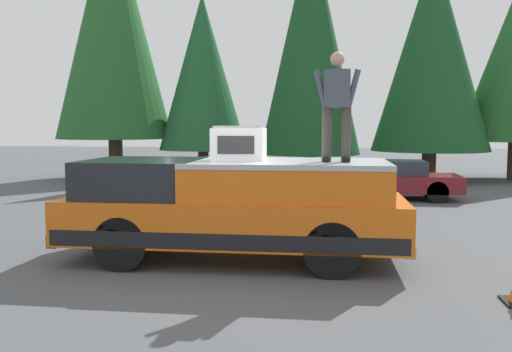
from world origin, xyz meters
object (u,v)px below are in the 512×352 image
at_px(parked_car_black, 204,180).
at_px(parked_car_maroon, 390,180).
at_px(person_on_truck_bed, 337,104).
at_px(compressor_unit, 239,143).
at_px(pickup_truck, 234,208).

bearing_deg(parked_car_black, parked_car_maroon, -82.55).
height_order(parked_car_maroon, parked_car_black, same).
bearing_deg(parked_car_maroon, parked_car_black, 97.45).
bearing_deg(parked_car_maroon, person_on_truck_bed, 167.86).
relative_size(compressor_unit, person_on_truck_bed, 0.50).
bearing_deg(person_on_truck_bed, pickup_truck, 83.88).
xyz_separation_m(pickup_truck, person_on_truck_bed, (-0.18, -1.64, 1.68)).
xyz_separation_m(pickup_truck, parked_car_black, (7.25, 2.16, -0.29)).
height_order(compressor_unit, parked_car_black, compressor_unit).
relative_size(parked_car_maroon, parked_car_black, 1.00).
bearing_deg(pickup_truck, person_on_truck_bed, -96.12).
height_order(person_on_truck_bed, parked_car_maroon, person_on_truck_bed).
relative_size(person_on_truck_bed, parked_car_black, 0.41).
height_order(compressor_unit, parked_car_maroon, compressor_unit).
relative_size(person_on_truck_bed, parked_car_maroon, 0.41).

